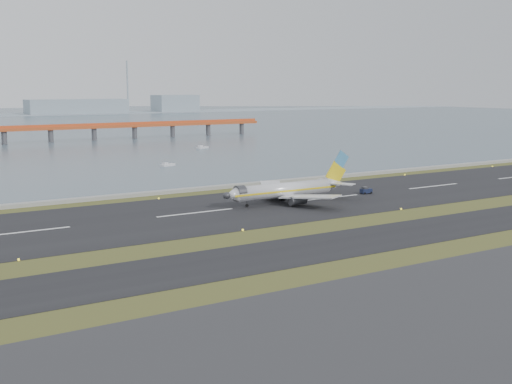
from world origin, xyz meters
TOP-DOWN VIEW (x-y plane):
  - ground at (0.00, 0.00)m, footprint 1000.00×1000.00m
  - apron_strip at (0.00, -55.00)m, footprint 1000.00×50.00m
  - taxiway_strip at (0.00, -12.00)m, footprint 1000.00×18.00m
  - runway_strip at (0.00, 30.00)m, footprint 1000.00×45.00m
  - seawall at (0.00, 60.00)m, footprint 1000.00×2.50m
  - red_pier at (20.00, 250.00)m, footprint 260.00×5.00m
  - airliner at (26.81, 30.03)m, footprint 38.52×32.89m
  - pushback_tug at (53.34, 30.18)m, footprint 3.28×2.04m
  - workboat_near at (31.23, 118.52)m, footprint 6.78×4.48m
  - workboat_far at (74.16, 174.83)m, footprint 7.29×4.80m

SIDE VIEW (x-z plane):
  - ground at x=0.00m, z-range 0.00..0.00m
  - apron_strip at x=0.00m, z-range 0.00..0.10m
  - taxiway_strip at x=0.00m, z-range 0.00..0.10m
  - runway_strip at x=0.00m, z-range 0.00..0.10m
  - workboat_near at x=31.23m, z-range -0.29..1.29m
  - seawall at x=0.00m, z-range 0.00..1.00m
  - workboat_far at x=74.16m, z-range -0.31..1.39m
  - pushback_tug at x=53.34m, z-range -0.03..2.01m
  - airliner at x=26.81m, z-range -2.94..9.86m
  - red_pier at x=20.00m, z-range 2.18..12.38m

